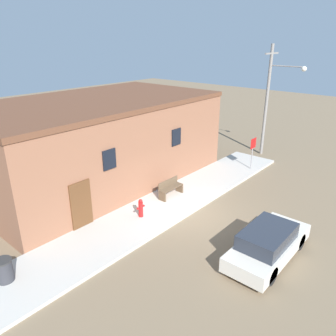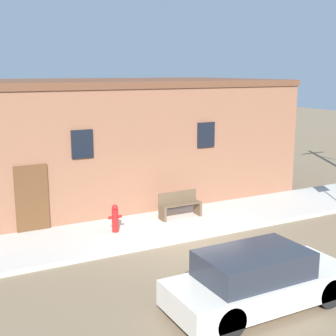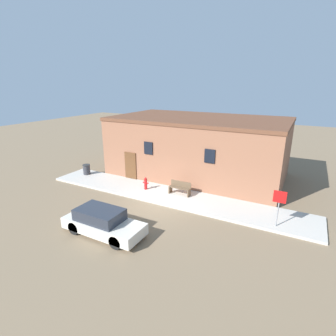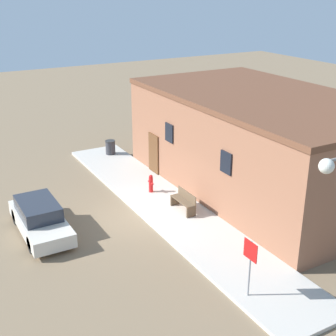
{
  "view_description": "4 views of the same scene",
  "coord_description": "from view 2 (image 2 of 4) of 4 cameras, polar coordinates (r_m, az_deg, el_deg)",
  "views": [
    {
      "loc": [
        -10.83,
        -7.91,
        7.64
      ],
      "look_at": [
        -0.01,
        1.41,
        1.98
      ],
      "focal_mm": 35.0,
      "sensor_mm": 36.0,
      "label": 1
    },
    {
      "loc": [
        -6.75,
        -11.34,
        4.99
      ],
      "look_at": [
        -0.01,
        1.41,
        1.98
      ],
      "focal_mm": 50.0,
      "sensor_mm": 36.0,
      "label": 2
    },
    {
      "loc": [
        7.52,
        -12.61,
        7.13
      ],
      "look_at": [
        -0.01,
        1.41,
        1.98
      ],
      "focal_mm": 28.0,
      "sensor_mm": 36.0,
      "label": 3
    },
    {
      "loc": [
        16.31,
        -7.75,
        9.32
      ],
      "look_at": [
        -0.01,
        1.41,
        1.98
      ],
      "focal_mm": 50.0,
      "sensor_mm": 36.0,
      "label": 4
    }
  ],
  "objects": [
    {
      "name": "ground_plane",
      "position": [
        14.11,
        2.75,
        -8.94
      ],
      "size": [
        80.0,
        80.0,
        0.0
      ],
      "primitive_type": "plane",
      "color": "#7A664C"
    },
    {
      "name": "sidewalk",
      "position": [
        15.25,
        0.04,
        -7.04
      ],
      "size": [
        18.21,
        2.82,
        0.14
      ],
      "color": "#BCB7AD",
      "rests_on": "ground"
    },
    {
      "name": "brick_building",
      "position": [
        19.3,
        -7.25,
        3.75
      ],
      "size": [
        13.26,
        7.59,
        4.64
      ],
      "color": "#8E5B42",
      "rests_on": "ground"
    },
    {
      "name": "fire_hydrant",
      "position": [
        14.44,
        -6.47,
        -6.1
      ],
      "size": [
        0.43,
        0.2,
        0.86
      ],
      "color": "red",
      "rests_on": "sidewalk"
    },
    {
      "name": "bench",
      "position": [
        15.74,
        1.43,
        -4.51
      ],
      "size": [
        1.44,
        0.44,
        0.87
      ],
      "color": "brown",
      "rests_on": "sidewalk"
    },
    {
      "name": "parked_car",
      "position": [
        10.4,
        10.96,
        -13.27
      ],
      "size": [
        4.17,
        1.62,
        1.29
      ],
      "color": "black",
      "rests_on": "ground"
    }
  ]
}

